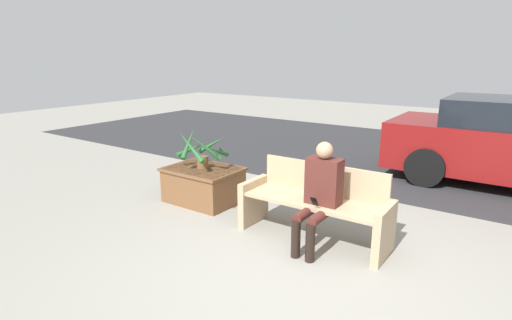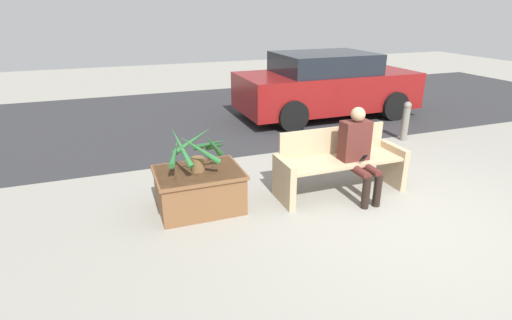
{
  "view_description": "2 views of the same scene",
  "coord_description": "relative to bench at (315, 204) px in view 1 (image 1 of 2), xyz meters",
  "views": [
    {
      "loc": [
        1.68,
        -3.24,
        2.16
      ],
      "look_at": [
        -1.26,
        1.02,
        0.8
      ],
      "focal_mm": 28.0,
      "sensor_mm": 36.0,
      "label": 1
    },
    {
      "loc": [
        -3.17,
        -3.53,
        2.46
      ],
      "look_at": [
        -1.51,
        0.91,
        0.62
      ],
      "focal_mm": 28.0,
      "sensor_mm": 36.0,
      "label": 2
    }
  ],
  "objects": [
    {
      "name": "ground_plane",
      "position": [
        0.29,
        -0.87,
        -0.43
      ],
      "size": [
        30.0,
        30.0,
        0.0
      ],
      "primitive_type": "plane",
      "color": "gray"
    },
    {
      "name": "road_surface",
      "position": [
        0.29,
        4.77,
        -0.43
      ],
      "size": [
        20.0,
        6.0,
        0.01
      ],
      "primitive_type": "cube",
      "color": "#2D2D30",
      "rests_on": "ground_plane"
    },
    {
      "name": "planter_box",
      "position": [
        -1.95,
        0.17,
        -0.15
      ],
      "size": [
        1.09,
        0.82,
        0.53
      ],
      "color": "brown",
      "rests_on": "ground_plane"
    },
    {
      "name": "potted_plant",
      "position": [
        -1.93,
        0.18,
        0.38
      ],
      "size": [
        0.8,
        0.76,
        0.58
      ],
      "color": "brown",
      "rests_on": "planter_box"
    },
    {
      "name": "person_seated",
      "position": [
        0.15,
        -0.2,
        0.25
      ],
      "size": [
        0.39,
        0.64,
        1.23
      ],
      "color": "#51231E",
      "rests_on": "ground_plane"
    },
    {
      "name": "bench",
      "position": [
        0.0,
        0.0,
        0.0
      ],
      "size": [
        1.82,
        0.58,
        0.88
      ],
      "color": "tan",
      "rests_on": "ground_plane"
    }
  ]
}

